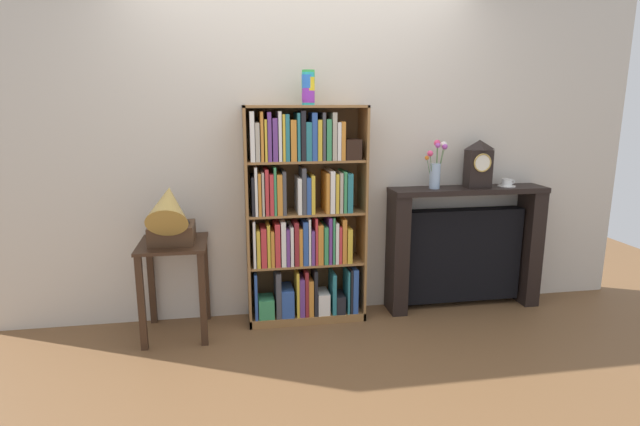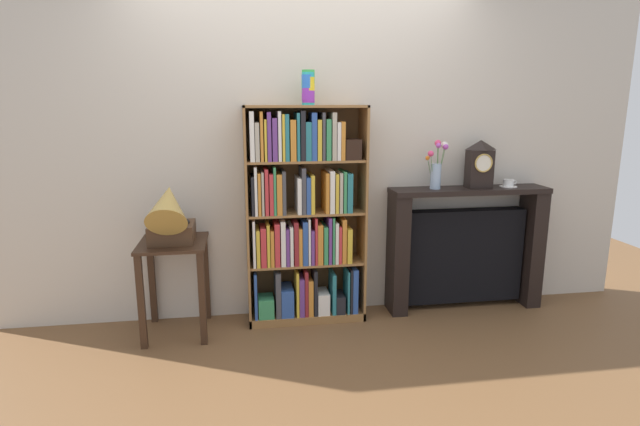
{
  "view_description": "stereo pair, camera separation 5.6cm",
  "coord_description": "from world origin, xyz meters",
  "px_view_note": "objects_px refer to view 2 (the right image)",
  "views": [
    {
      "loc": [
        -0.51,
        -3.47,
        1.63
      ],
      "look_at": [
        0.11,
        0.13,
        0.82
      ],
      "focal_mm": 28.31,
      "sensor_mm": 36.0,
      "label": 1
    },
    {
      "loc": [
        -0.46,
        -3.48,
        1.63
      ],
      "look_at": [
        0.11,
        0.13,
        0.82
      ],
      "focal_mm": 28.31,
      "sensor_mm": 36.0,
      "label": 2
    }
  ],
  "objects_px": {
    "mantel_clock": "(480,164)",
    "teacup_with_saucer": "(509,184)",
    "gramophone": "(169,214)",
    "flower_vase": "(437,168)",
    "cup_stack": "(308,88)",
    "fireplace_mantel": "(464,249)",
    "bookshelf": "(303,220)",
    "side_table_left": "(174,266)"
  },
  "relations": [
    {
      "from": "mantel_clock",
      "to": "teacup_with_saucer",
      "type": "relative_size",
      "value": 2.72
    },
    {
      "from": "gramophone",
      "to": "flower_vase",
      "type": "bearing_deg",
      "value": 5.65
    },
    {
      "from": "cup_stack",
      "to": "mantel_clock",
      "type": "relative_size",
      "value": 0.65
    },
    {
      "from": "mantel_clock",
      "to": "flower_vase",
      "type": "xyz_separation_m",
      "value": [
        -0.34,
        0.0,
        -0.02
      ]
    },
    {
      "from": "fireplace_mantel",
      "to": "teacup_with_saucer",
      "type": "relative_size",
      "value": 9.16
    },
    {
      "from": "flower_vase",
      "to": "fireplace_mantel",
      "type": "bearing_deg",
      "value": 4.9
    },
    {
      "from": "mantel_clock",
      "to": "teacup_with_saucer",
      "type": "bearing_deg",
      "value": 0.6
    },
    {
      "from": "cup_stack",
      "to": "teacup_with_saucer",
      "type": "distance_m",
      "value": 1.74
    },
    {
      "from": "cup_stack",
      "to": "flower_vase",
      "type": "bearing_deg",
      "value": 1.59
    },
    {
      "from": "gramophone",
      "to": "mantel_clock",
      "type": "distance_m",
      "value": 2.32
    },
    {
      "from": "mantel_clock",
      "to": "fireplace_mantel",
      "type": "bearing_deg",
      "value": 159.07
    },
    {
      "from": "bookshelf",
      "to": "gramophone",
      "type": "relative_size",
      "value": 3.27
    },
    {
      "from": "side_table_left",
      "to": "cup_stack",
      "type": "bearing_deg",
      "value": 5.19
    },
    {
      "from": "side_table_left",
      "to": "gramophone",
      "type": "relative_size",
      "value": 1.38
    },
    {
      "from": "mantel_clock",
      "to": "flower_vase",
      "type": "distance_m",
      "value": 0.35
    },
    {
      "from": "fireplace_mantel",
      "to": "flower_vase",
      "type": "bearing_deg",
      "value": -175.1
    },
    {
      "from": "fireplace_mantel",
      "to": "teacup_with_saucer",
      "type": "distance_m",
      "value": 0.61
    },
    {
      "from": "cup_stack",
      "to": "mantel_clock",
      "type": "distance_m",
      "value": 1.44
    },
    {
      "from": "gramophone",
      "to": "teacup_with_saucer",
      "type": "distance_m",
      "value": 2.56
    },
    {
      "from": "fireplace_mantel",
      "to": "flower_vase",
      "type": "distance_m",
      "value": 0.72
    },
    {
      "from": "gramophone",
      "to": "flower_vase",
      "type": "distance_m",
      "value": 1.98
    },
    {
      "from": "side_table_left",
      "to": "flower_vase",
      "type": "xyz_separation_m",
      "value": [
        1.95,
        0.12,
        0.65
      ]
    },
    {
      "from": "gramophone",
      "to": "fireplace_mantel",
      "type": "bearing_deg",
      "value": 5.56
    },
    {
      "from": "side_table_left",
      "to": "teacup_with_saucer",
      "type": "distance_m",
      "value": 2.6
    },
    {
      "from": "bookshelf",
      "to": "side_table_left",
      "type": "height_order",
      "value": "bookshelf"
    },
    {
      "from": "cup_stack",
      "to": "side_table_left",
      "type": "distance_m",
      "value": 1.57
    },
    {
      "from": "side_table_left",
      "to": "fireplace_mantel",
      "type": "height_order",
      "value": "fireplace_mantel"
    },
    {
      "from": "bookshelf",
      "to": "flower_vase",
      "type": "distance_m",
      "value": 1.09
    },
    {
      "from": "side_table_left",
      "to": "fireplace_mantel",
      "type": "relative_size",
      "value": 0.55
    },
    {
      "from": "bookshelf",
      "to": "teacup_with_saucer",
      "type": "distance_m",
      "value": 1.64
    },
    {
      "from": "cup_stack",
      "to": "fireplace_mantel",
      "type": "bearing_deg",
      "value": 2.32
    },
    {
      "from": "fireplace_mantel",
      "to": "teacup_with_saucer",
      "type": "bearing_deg",
      "value": -4.19
    },
    {
      "from": "side_table_left",
      "to": "mantel_clock",
      "type": "bearing_deg",
      "value": 2.81
    },
    {
      "from": "side_table_left",
      "to": "gramophone",
      "type": "xyz_separation_m",
      "value": [
        0.0,
        -0.08,
        0.39
      ]
    },
    {
      "from": "gramophone",
      "to": "cup_stack",
      "type": "bearing_deg",
      "value": 9.72
    },
    {
      "from": "cup_stack",
      "to": "gramophone",
      "type": "bearing_deg",
      "value": -170.28
    },
    {
      "from": "bookshelf",
      "to": "cup_stack",
      "type": "distance_m",
      "value": 0.95
    },
    {
      "from": "gramophone",
      "to": "mantel_clock",
      "type": "bearing_deg",
      "value": 4.75
    },
    {
      "from": "cup_stack",
      "to": "fireplace_mantel",
      "type": "height_order",
      "value": "cup_stack"
    },
    {
      "from": "fireplace_mantel",
      "to": "mantel_clock",
      "type": "height_order",
      "value": "mantel_clock"
    },
    {
      "from": "bookshelf",
      "to": "mantel_clock",
      "type": "xyz_separation_m",
      "value": [
        1.37,
        0.02,
        0.39
      ]
    },
    {
      "from": "side_table_left",
      "to": "fireplace_mantel",
      "type": "bearing_deg",
      "value": 3.57
    }
  ]
}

